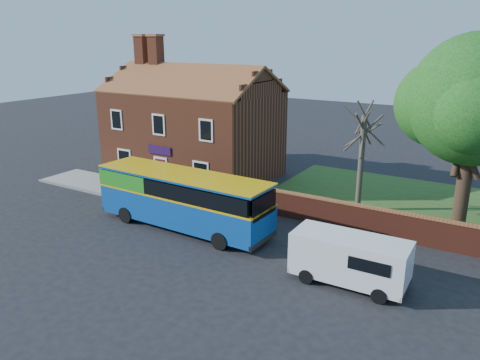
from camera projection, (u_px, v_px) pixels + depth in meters
The scene contains 10 objects.
ground at pixel (172, 248), 24.09m from camera, with size 120.00×120.00×0.00m, color black.
pavement at pixel (145, 194), 32.24m from camera, with size 18.00×3.50×0.12m, color gray.
kerb at pixel (127, 201), 30.80m from camera, with size 18.00×0.15×0.14m, color slate.
grass_strip at pixel (476, 216), 28.33m from camera, with size 26.00×12.00×0.04m, color #426B28.
shop_building at pixel (193, 132), 35.98m from camera, with size 12.30×8.13×10.50m.
boundary_wall at pixel (466, 239), 23.18m from camera, with size 22.00×0.38×1.60m.
bus at pixel (179, 196), 26.29m from camera, with size 10.62×3.01×3.21m.
van_near at pixel (350, 258), 20.25m from camera, with size 5.01×2.13×2.19m.
large_tree at pixel (478, 104), 24.55m from camera, with size 8.82×6.98×10.76m.
bare_tree at pixel (361, 158), 28.37m from camera, with size 2.45×2.92×6.53m.
Camera 1 is at (14.36, -17.06, 10.38)m, focal length 35.00 mm.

